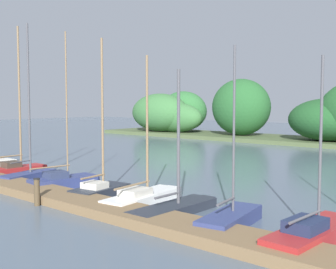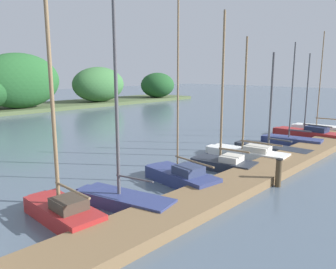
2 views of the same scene
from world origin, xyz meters
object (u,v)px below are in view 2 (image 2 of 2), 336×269
(sailboat_2, at_px, (61,205))
(sailboat_8, at_px, (290,140))
(sailboat_3, at_px, (121,194))
(sailboat_10, at_px, (318,128))
(sailboat_4, at_px, (180,175))
(mooring_piling_1, at_px, (279,173))
(sailboat_5, at_px, (223,161))
(sailboat_7, at_px, (270,147))
(sailboat_6, at_px, (246,152))
(sailboat_9, at_px, (307,133))

(sailboat_2, bearing_deg, sailboat_8, -91.49)
(sailboat_3, relative_size, sailboat_10, 1.16)
(sailboat_4, relative_size, sailboat_8, 1.25)
(mooring_piling_1, bearing_deg, sailboat_2, 155.02)
(sailboat_3, distance_m, sailboat_5, 5.79)
(sailboat_10, distance_m, mooring_piling_1, 13.04)
(sailboat_2, height_order, sailboat_4, sailboat_2)
(sailboat_7, relative_size, sailboat_8, 0.89)
(sailboat_2, distance_m, sailboat_3, 1.91)
(sailboat_4, bearing_deg, mooring_piling_1, -135.07)
(sailboat_5, bearing_deg, sailboat_4, 79.66)
(sailboat_2, relative_size, sailboat_4, 1.11)
(sailboat_4, bearing_deg, sailboat_7, -84.53)
(sailboat_2, height_order, mooring_piling_1, sailboat_2)
(sailboat_2, distance_m, sailboat_8, 14.47)
(sailboat_6, distance_m, sailboat_10, 9.77)
(sailboat_8, bearing_deg, sailboat_3, 79.91)
(sailboat_6, bearing_deg, sailboat_2, 82.21)
(sailboat_6, height_order, sailboat_8, sailboat_6)
(sailboat_7, distance_m, sailboat_9, 5.22)
(sailboat_2, relative_size, sailboat_6, 1.39)
(sailboat_2, relative_size, sailboat_7, 1.56)
(sailboat_6, distance_m, sailboat_7, 2.01)
(sailboat_9, bearing_deg, sailboat_4, 91.91)
(sailboat_8, height_order, mooring_piling_1, sailboat_8)
(sailboat_10, bearing_deg, sailboat_9, 86.66)
(sailboat_4, xyz_separation_m, sailboat_5, (2.80, -0.10, 0.02))
(sailboat_8, relative_size, mooring_piling_1, 5.42)
(sailboat_4, distance_m, sailboat_10, 14.98)
(sailboat_10, bearing_deg, sailboat_8, 85.10)
(sailboat_4, bearing_deg, sailboat_3, 99.14)
(sailboat_8, distance_m, mooring_piling_1, 7.81)
(sailboat_2, height_order, sailboat_7, sailboat_2)
(sailboat_6, bearing_deg, sailboat_3, 85.20)
(sailboat_6, bearing_deg, sailboat_10, -97.07)
(sailboat_7, distance_m, sailboat_8, 2.44)
(sailboat_2, bearing_deg, mooring_piling_1, -113.94)
(sailboat_3, height_order, sailboat_8, sailboat_3)
(sailboat_3, bearing_deg, sailboat_7, -104.20)
(sailboat_9, bearing_deg, sailboat_6, 90.22)
(mooring_piling_1, bearing_deg, sailboat_4, 127.75)
(sailboat_3, bearing_deg, sailboat_9, -103.89)
(sailboat_5, distance_m, sailboat_10, 12.18)
(sailboat_5, height_order, sailboat_10, sailboat_10)
(sailboat_6, bearing_deg, sailboat_7, -106.45)
(sailboat_6, xyz_separation_m, mooring_piling_1, (-2.92, -3.09, 0.24))
(sailboat_3, distance_m, mooring_piling_1, 6.00)
(sailboat_4, height_order, sailboat_10, sailboat_4)
(sailboat_3, height_order, sailboat_6, sailboat_3)
(sailboat_9, bearing_deg, sailboat_3, 92.45)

